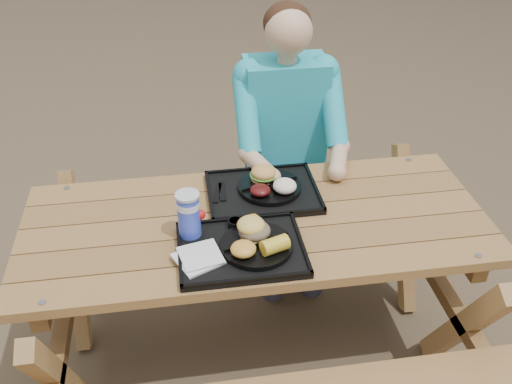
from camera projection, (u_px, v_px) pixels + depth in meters
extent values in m
plane|color=#999999|center=(256.00, 349.00, 2.63)|extent=(60.00, 60.00, 0.00)
cube|color=black|center=(241.00, 250.00, 2.04)|extent=(0.45, 0.35, 0.02)
cube|color=black|center=(263.00, 193.00, 2.34)|extent=(0.45, 0.35, 0.02)
cylinder|color=black|center=(257.00, 245.00, 2.03)|extent=(0.26, 0.26, 0.02)
cylinder|color=black|center=(270.00, 187.00, 2.34)|extent=(0.26, 0.26, 0.02)
cube|color=silver|center=(198.00, 258.00, 1.98)|extent=(0.19, 0.19, 0.02)
cylinder|color=#1B34CD|center=(189.00, 216.00, 2.05)|extent=(0.08, 0.08, 0.17)
cylinder|color=black|center=(235.00, 224.00, 2.12)|extent=(0.06, 0.06, 0.03)
cylinder|color=yellow|center=(253.00, 220.00, 2.14)|extent=(0.05, 0.05, 0.03)
ellipsoid|color=gold|center=(243.00, 249.00, 1.96)|extent=(0.09, 0.09, 0.04)
cube|color=black|center=(222.00, 191.00, 2.33)|extent=(0.03, 0.14, 0.01)
ellipsoid|color=#4B0F0F|center=(260.00, 190.00, 2.27)|extent=(0.08, 0.08, 0.04)
ellipsoid|color=white|center=(285.00, 186.00, 2.28)|extent=(0.10, 0.10, 0.05)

